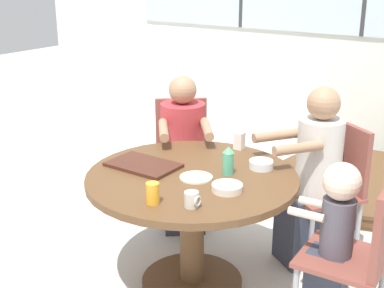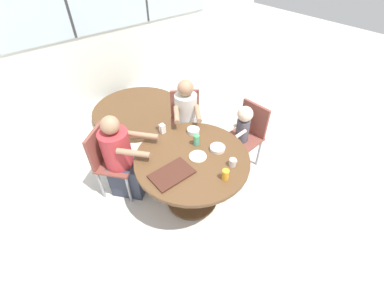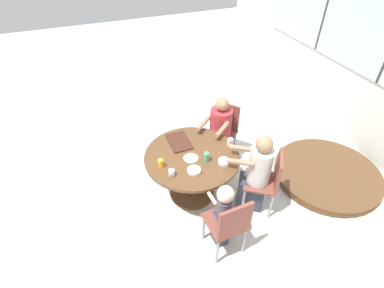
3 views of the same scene
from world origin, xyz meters
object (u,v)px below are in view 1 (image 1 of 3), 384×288
object	(u,v)px
coffee_mug	(192,200)
bowl_cereal	(261,164)
chair_for_toddler	(363,249)
person_toddler	(332,248)
juice_glass	(153,193)
person_woman_green_shirt	(183,160)
sippy_cup	(228,160)
bowl_white_shallow	(227,188)
person_man_blue_shirt	(313,184)
folded_table_stack	(365,184)
chair_for_man_blue_shirt	(335,180)
chair_for_woman_green_shirt	(182,147)
milk_carton_small	(239,141)

from	to	relation	value
coffee_mug	bowl_cereal	xyz separation A→B (m)	(0.03, 0.65, -0.02)
chair_for_toddler	person_toddler	size ratio (longest dim) A/B	0.93
juice_glass	person_woman_green_shirt	bearing A→B (deg)	118.43
chair_for_toddler	person_woman_green_shirt	size ratio (longest dim) A/B	0.80
sippy_cup	juice_glass	distance (m)	0.55
person_woman_green_shirt	coffee_mug	bearing A→B (deg)	88.47
person_toddler	bowl_cereal	distance (m)	0.65
sippy_cup	bowl_white_shallow	world-z (taller)	sippy_cup
person_woman_green_shirt	bowl_cereal	world-z (taller)	person_woman_green_shirt
person_man_blue_shirt	person_toddler	size ratio (longest dim) A/B	1.21
chair_for_toddler	coffee_mug	distance (m)	0.85
person_man_blue_shirt	folded_table_stack	xyz separation A→B (m)	(-0.04, 1.28, -0.46)
bowl_cereal	juice_glass	bearing A→B (deg)	-106.65
chair_for_man_blue_shirt	folded_table_stack	size ratio (longest dim) A/B	0.58
person_man_blue_shirt	coffee_mug	xyz separation A→B (m)	(-0.22, -1.01, 0.22)
chair_for_woman_green_shirt	chair_for_man_blue_shirt	bearing A→B (deg)	143.21
milk_carton_small	chair_for_man_blue_shirt	bearing A→B (deg)	26.38
milk_carton_small	folded_table_stack	world-z (taller)	milk_carton_small
person_man_blue_shirt	sippy_cup	xyz separation A→B (m)	(-0.29, -0.54, 0.26)
bowl_white_shallow	person_man_blue_shirt	bearing A→B (deg)	76.92
person_woman_green_shirt	folded_table_stack	xyz separation A→B (m)	(0.92, 1.33, -0.43)
sippy_cup	bowl_white_shallow	size ratio (longest dim) A/B	0.99
folded_table_stack	chair_for_woman_green_shirt	bearing A→B (deg)	-130.66
person_toddler	folded_table_stack	bearing A→B (deg)	8.81
chair_for_woman_green_shirt	sippy_cup	xyz separation A→B (m)	(0.77, -0.63, 0.26)
sippy_cup	bowl_white_shallow	distance (m)	0.25
chair_for_man_blue_shirt	bowl_white_shallow	distance (m)	0.94
sippy_cup	milk_carton_small	distance (m)	0.44
sippy_cup	bowl_white_shallow	xyz separation A→B (m)	(0.12, -0.21, -0.06)
person_man_blue_shirt	juice_glass	bearing A→B (deg)	104.21
chair_for_toddler	milk_carton_small	distance (m)	1.10
person_man_blue_shirt	sippy_cup	distance (m)	0.67
person_toddler	juice_glass	distance (m)	0.93
chair_for_woman_green_shirt	milk_carton_small	bearing A→B (deg)	120.59
bowl_cereal	milk_carton_small	bearing A→B (deg)	141.53
chair_for_toddler	sippy_cup	distance (m)	0.85
chair_for_man_blue_shirt	person_man_blue_shirt	size ratio (longest dim) A/B	0.77
chair_for_toddler	folded_table_stack	xyz separation A→B (m)	(-0.55, 1.90, -0.47)
chair_for_man_blue_shirt	person_man_blue_shirt	xyz separation A→B (m)	(-0.09, -0.13, -0.00)
chair_for_toddler	sippy_cup	xyz separation A→B (m)	(-0.80, 0.07, 0.26)
coffee_mug	sippy_cup	bearing A→B (deg)	99.45
folded_table_stack	coffee_mug	bearing A→B (deg)	-94.50
folded_table_stack	sippy_cup	bearing A→B (deg)	-98.03
juice_glass	bowl_white_shallow	size ratio (longest dim) A/B	0.67
bowl_white_shallow	chair_for_woman_green_shirt	bearing A→B (deg)	136.95
chair_for_toddler	coffee_mug	xyz separation A→B (m)	(-0.73, -0.39, 0.22)
milk_carton_small	bowl_white_shallow	distance (m)	0.67
person_toddler	person_woman_green_shirt	bearing A→B (deg)	63.47
coffee_mug	bowl_white_shallow	world-z (taller)	coffee_mug
person_man_blue_shirt	coffee_mug	world-z (taller)	person_man_blue_shirt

